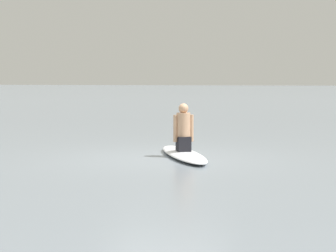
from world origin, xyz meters
The scene contains 3 objects.
ground_plane centered at (0.00, 0.00, 0.00)m, with size 400.00×400.00×0.00m, color gray.
surfboard centered at (-0.39, 0.30, 0.06)m, with size 3.01×0.63×0.13m, color white.
person_paddler centered at (-0.39, 0.30, 0.57)m, with size 0.41×0.41×0.99m.
Camera 1 is at (10.86, 3.75, 1.57)m, focal length 61.18 mm.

